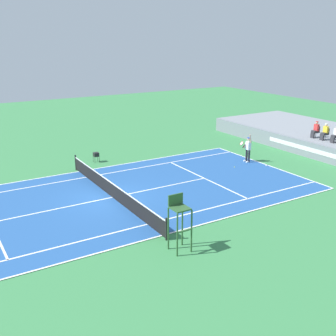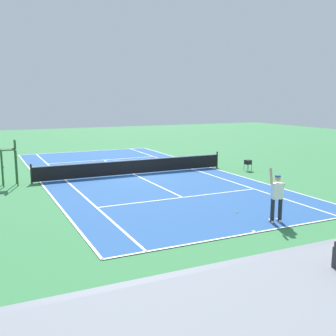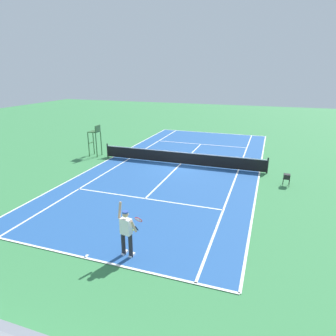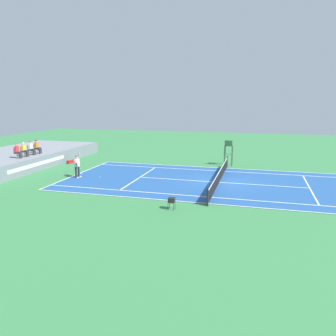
# 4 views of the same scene
# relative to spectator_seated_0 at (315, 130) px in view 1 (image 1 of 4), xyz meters

# --- Properties ---
(ground_plane) EXTENTS (80.00, 80.00, 0.00)m
(ground_plane) POSITION_rel_spectator_seated_0_xyz_m (0.68, -17.40, -1.81)
(ground_plane) COLOR #387F47
(court) EXTENTS (11.08, 23.88, 0.03)m
(court) POSITION_rel_spectator_seated_0_xyz_m (0.68, -17.40, -1.80)
(court) COLOR #235193
(court) RESTS_ON ground
(net) EXTENTS (11.98, 0.10, 1.07)m
(net) POSITION_rel_spectator_seated_0_xyz_m (0.68, -17.40, -1.29)
(net) COLOR black
(net) RESTS_ON ground
(barrier_wall) EXTENTS (22.16, 0.25, 1.20)m
(barrier_wall) POSITION_rel_spectator_seated_0_xyz_m (0.68, -1.43, -1.21)
(barrier_wall) COLOR gray
(barrier_wall) RESTS_ON ground
(spectator_seated_0) EXTENTS (0.44, 0.60, 1.27)m
(spectator_seated_0) POSITION_rel_spectator_seated_0_xyz_m (0.00, 0.00, 0.00)
(spectator_seated_0) COLOR #474C56
(spectator_seated_0) RESTS_ON bleacher_platform
(spectator_seated_1) EXTENTS (0.44, 0.60, 1.27)m
(spectator_seated_1) POSITION_rel_spectator_seated_0_xyz_m (0.87, 0.00, 0.00)
(spectator_seated_1) COLOR #474C56
(spectator_seated_1) RESTS_ON bleacher_platform
(spectator_seated_2) EXTENTS (0.44, 0.60, 1.27)m
(spectator_seated_2) POSITION_rel_spectator_seated_0_xyz_m (1.82, 0.00, 0.00)
(spectator_seated_2) COLOR #474C56
(spectator_seated_2) RESTS_ON bleacher_platform
(tennis_player) EXTENTS (0.81, 0.62, 2.08)m
(tennis_player) POSITION_rel_spectator_seated_0_xyz_m (-0.72, -6.15, -0.81)
(tennis_player) COLOR #232328
(tennis_player) RESTS_ON ground
(tennis_ball) EXTENTS (0.07, 0.07, 0.07)m
(tennis_ball) POSITION_rel_spectator_seated_0_xyz_m (-0.14, -7.82, -1.78)
(tennis_ball) COLOR #D1E533
(tennis_ball) RESTS_ON ground
(umpire_chair) EXTENTS (0.77, 0.77, 2.44)m
(umpire_chair) POSITION_rel_spectator_seated_0_xyz_m (7.64, -17.40, -0.25)
(umpire_chair) COLOR #2D562D
(umpire_chair) RESTS_ON ground
(ball_hopper) EXTENTS (0.36, 0.36, 0.70)m
(ball_hopper) POSITION_rel_spectator_seated_0_xyz_m (-6.38, -15.49, -1.24)
(ball_hopper) COLOR black
(ball_hopper) RESTS_ON ground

